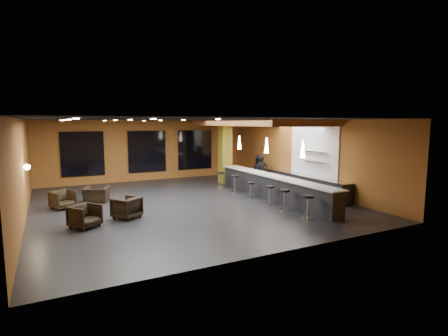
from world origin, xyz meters
name	(u,v)px	position (x,y,z in m)	size (l,w,h in m)	color
floor	(187,204)	(0.00, 0.00, -0.05)	(12.00, 13.00, 0.10)	black
ceiling	(186,118)	(0.00, 0.00, 3.55)	(12.00, 13.00, 0.10)	black
wall_back	(147,150)	(0.00, 6.55, 1.75)	(12.00, 0.10, 3.50)	brown
wall_front	(280,187)	(0.00, -6.55, 1.75)	(12.00, 0.10, 3.50)	brown
wall_left	(20,170)	(-6.05, 0.00, 1.75)	(0.10, 13.00, 3.50)	brown
wall_right	(301,155)	(6.05, 0.00, 1.75)	(0.10, 13.00, 3.50)	brown
wood_soffit	(256,123)	(4.00, 1.00, 3.36)	(3.60, 8.00, 0.28)	#93552B
window_left	(83,154)	(-3.50, 6.44, 1.70)	(2.20, 0.06, 2.40)	black
window_center	(147,151)	(0.00, 6.44, 1.70)	(2.20, 0.06, 2.40)	black
window_right	(195,150)	(3.00, 6.44, 1.70)	(2.20, 0.06, 2.40)	black
tile_backsplash	(314,152)	(5.96, -1.00, 2.00)	(0.06, 3.20, 2.40)	white
bar_counter	(272,188)	(3.65, -1.00, 0.50)	(0.60, 8.00, 1.00)	black
bar_top	(272,176)	(3.65, -1.00, 1.02)	(0.78, 8.10, 0.05)	silver
prep_counter	(300,184)	(5.65, -0.50, 0.43)	(0.70, 6.00, 0.86)	black
prep_top	(301,174)	(5.65, -0.50, 0.89)	(0.72, 6.00, 0.03)	silver
wall_shelf_lower	(314,161)	(5.82, -1.20, 1.60)	(0.30, 1.50, 0.03)	silver
wall_shelf_upper	(314,151)	(5.82, -1.20, 2.05)	(0.30, 1.50, 0.03)	silver
column	(225,152)	(3.65, 3.60, 1.75)	(0.60, 0.60, 3.50)	olive
wall_sconce	(27,167)	(-5.88, 0.50, 1.80)	(0.22, 0.22, 0.22)	#FFE5B2
pendant_0	(303,149)	(3.65, -3.00, 2.35)	(0.20, 0.20, 0.70)	white
pendant_1	(267,145)	(3.65, -0.50, 2.35)	(0.20, 0.20, 0.70)	white
pendant_2	(239,143)	(3.65, 2.00, 2.35)	(0.20, 0.20, 0.70)	white
staff_a	(262,172)	(4.74, 1.52, 0.82)	(0.60, 0.39, 1.65)	black
staff_b	(259,171)	(4.96, 2.15, 0.77)	(0.75, 0.59, 1.55)	black
staff_c	(259,170)	(5.05, 2.30, 0.81)	(0.79, 0.52, 1.62)	black
armchair_a	(85,216)	(-4.24, -1.84, 0.37)	(0.79, 0.82, 0.74)	black
armchair_b	(127,208)	(-2.81, -1.33, 0.38)	(0.82, 0.84, 0.77)	black
armchair_c	(63,200)	(-4.76, 1.20, 0.36)	(0.77, 0.80, 0.72)	black
armchair_d	(96,195)	(-3.44, 1.82, 0.32)	(0.98, 0.86, 0.64)	black
bar_stool_0	(308,204)	(2.87, -4.29, 0.54)	(0.43, 0.43, 0.84)	silver
bar_stool_1	(285,197)	(2.87, -2.95, 0.52)	(0.41, 0.41, 0.82)	silver
bar_stool_2	(270,192)	(2.96, -1.81, 0.49)	(0.39, 0.39, 0.76)	silver
bar_stool_3	(251,188)	(2.85, -0.46, 0.46)	(0.37, 0.37, 0.72)	silver
bar_stool_4	(235,181)	(2.87, 1.02, 0.53)	(0.42, 0.42, 0.83)	silver
bar_stool_5	(221,178)	(2.73, 2.33, 0.53)	(0.42, 0.42, 0.82)	silver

